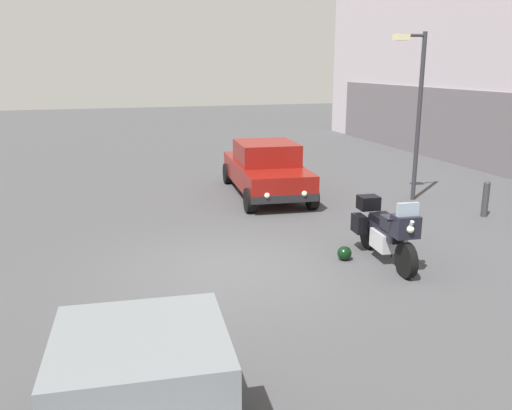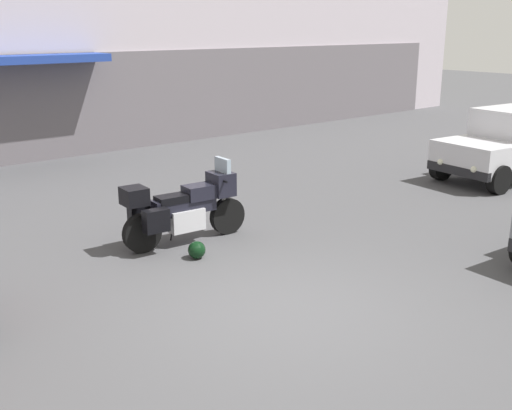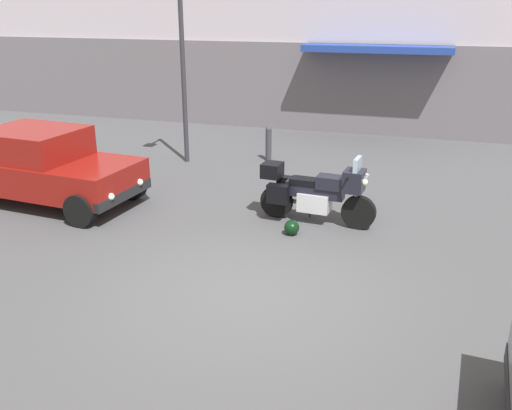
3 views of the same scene
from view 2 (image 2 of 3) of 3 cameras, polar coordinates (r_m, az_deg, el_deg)
The scene contains 4 objects.
ground_plane at distance 8.11m, azimuth 3.00°, elevation -9.61°, with size 80.00×80.00×0.00m, color #424244.
motorcycle at distance 10.35m, azimuth -6.66°, elevation -0.22°, with size 2.26×0.81×1.36m.
helmet at distance 9.78m, azimuth -5.46°, elevation -4.13°, with size 0.28×0.28×0.28m, color black.
car_hatchback_near at distance 15.92m, azimuth 22.40°, elevation 5.15°, with size 3.99×2.14×1.64m.
Camera 2 is at (-4.99, -5.33, 3.53)m, focal length 43.61 mm.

